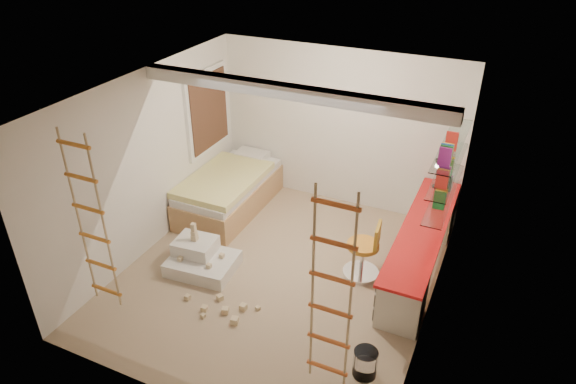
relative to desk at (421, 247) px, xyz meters
The scene contains 15 objects.
floor 1.96m from the desk, 153.35° to the right, with size 4.50×4.50×0.00m, color tan.
ceiling_beam 2.78m from the desk, 161.89° to the right, with size 4.00×0.18×0.16m, color white.
window_frame 3.91m from the desk, behind, with size 0.06×1.15×1.35m, color white.
window_blind 3.88m from the desk, behind, with size 0.02×1.00×1.20m, color #4C2D1E.
rope_ladder_left 4.18m from the desk, 139.59° to the right, with size 0.41×0.04×2.13m, color orange, non-canonical shape.
rope_ladder_right 2.86m from the desk, 98.00° to the right, with size 0.41×0.04×2.13m, color #CD4D23, non-canonical shape.
waste_bin 2.04m from the desk, 93.95° to the right, with size 0.26×0.26×0.33m, color white.
desk is the anchor object (origin of this frame).
shelves 1.14m from the desk, 60.31° to the left, with size 0.25×1.80×0.71m.
bed 3.22m from the desk, behind, with size 1.02×2.00×0.69m.
task_lamp 1.21m from the desk, 92.80° to the left, with size 0.14×0.36×0.57m.
swivel_chair 0.78m from the desk, 149.81° to the right, with size 0.55×0.55×0.84m.
play_platform 3.02m from the desk, 156.84° to the right, with size 0.96×0.77×0.40m.
toy_blocks 2.83m from the desk, 146.94° to the right, with size 1.37×0.99×0.67m.
books 1.25m from the desk, 60.31° to the left, with size 0.14×0.58×0.92m.
Camera 1 is at (2.43, -5.01, 4.50)m, focal length 32.00 mm.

